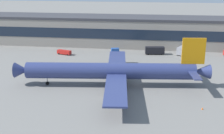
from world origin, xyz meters
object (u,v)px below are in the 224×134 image
Objects in this scene: baggage_tug at (115,50)px; belt_loader at (64,52)px; stair_truck at (182,50)px; airliner at (113,71)px; fuel_truck at (154,50)px; traffic_cone_0 at (202,108)px.

belt_loader is (-21.91, -7.32, 0.07)m from baggage_tug.
belt_loader is 52.21m from stair_truck.
stair_truck is at bearing 60.02° from airliner.
fuel_truck is 12.02m from stair_truck.
fuel_truck reaches higher than baggage_tug.
belt_loader is (-26.90, 36.06, -3.75)m from airliner.
traffic_cone_0 is (30.82, -58.23, -0.79)m from baggage_tug.
fuel_truck is (17.87, -1.50, 0.80)m from baggage_tug.
belt_loader is 73.29m from traffic_cone_0.
traffic_cone_0 is at bearing -43.99° from belt_loader.
traffic_cone_0 is (0.99, -57.90, -1.69)m from stair_truck.
baggage_tug is 6.87× the size of traffic_cone_0.
fuel_truck is at bearing 72.91° from airliner.
stair_truck is at bearing -0.63° from baggage_tug.
baggage_tug is at bearing 179.37° from stair_truck.
baggage_tug is 17.95m from fuel_truck.
traffic_cone_0 is (25.83, -14.84, -4.61)m from airliner.
traffic_cone_0 is at bearing -29.89° from airliner.
traffic_cone_0 is at bearing -62.11° from baggage_tug.
baggage_tug is 65.89m from traffic_cone_0.
fuel_truck is 14.87× the size of traffic_cone_0.
belt_loader is (-39.78, -5.82, -0.73)m from fuel_truck.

